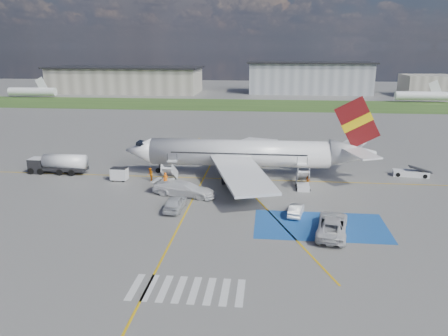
{
  "coord_description": "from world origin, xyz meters",
  "views": [
    {
      "loc": [
        4.26,
        -47.97,
        18.46
      ],
      "look_at": [
        -1.31,
        5.29,
        3.5
      ],
      "focal_mm": 35.0,
      "sensor_mm": 36.0,
      "label": 1
    }
  ],
  "objects": [
    {
      "name": "taxiway_line_main",
      "position": [
        0.0,
        12.0,
        0.01
      ],
      "size": [
        120.0,
        0.2,
        0.01
      ],
      "primitive_type": "cube",
      "color": "gold",
      "rests_on": "ground"
    },
    {
      "name": "airstairs_fwd",
      "position": [
        -9.5,
        8.7,
        0.62
      ],
      "size": [
        1.9,
        5.2,
        3.6
      ],
      "color": "silver",
      "rests_on": "ground"
    },
    {
      "name": "fuel_tanker",
      "position": [
        -27.03,
        12.22,
        1.25
      ],
      "size": [
        8.8,
        2.71,
        2.97
      ],
      "rotation": [
        0.0,
        0.0,
        -0.03
      ],
      "color": "black",
      "rests_on": "ground"
    },
    {
      "name": "crew_fwd",
      "position": [
        -9.59,
        7.76,
        0.96
      ],
      "size": [
        0.8,
        0.64,
        1.92
      ],
      "primitive_type": "imported",
      "rotation": [
        0.0,
        0.0,
        0.28
      ],
      "color": "orange",
      "rests_on": "ground"
    },
    {
      "name": "crew_nose",
      "position": [
        -12.33,
        9.89,
        0.97
      ],
      "size": [
        0.9,
        1.07,
        1.93
      ],
      "primitive_type": "imported",
      "rotation": [
        0.0,
        0.0,
        -1.37
      ],
      "color": "orange",
      "rests_on": "ground"
    },
    {
      "name": "gpu_cart",
      "position": [
        -16.74,
        9.59,
        0.86
      ],
      "size": [
        2.36,
        1.59,
        1.91
      ],
      "rotation": [
        0.0,
        0.0,
        -0.05
      ],
      "color": "silver",
      "rests_on": "ground"
    },
    {
      "name": "airstairs_aft",
      "position": [
        9.0,
        8.7,
        0.62
      ],
      "size": [
        1.9,
        5.2,
        3.6
      ],
      "color": "silver",
      "rests_on": "ground"
    },
    {
      "name": "airliner",
      "position": [
        1.51,
        14.0,
        3.39
      ],
      "size": [
        36.81,
        32.95,
        11.92
      ],
      "color": "silver",
      "rests_on": "ground"
    },
    {
      "name": "crew_aft",
      "position": [
        9.73,
        9.64,
        0.81
      ],
      "size": [
        0.89,
        1.0,
        1.62
      ],
      "primitive_type": "imported",
      "rotation": [
        0.0,
        0.0,
        2.22
      ],
      "color": "orange",
      "rests_on": "ground"
    },
    {
      "name": "ground",
      "position": [
        0.0,
        0.0,
        0.0
      ],
      "size": [
        400.0,
        400.0,
        0.0
      ],
      "primitive_type": "plane",
      "color": "#60605E",
      "rests_on": "ground"
    },
    {
      "name": "van_white_b",
      "position": [
        -6.33,
        4.13,
        1.23
      ],
      "size": [
        6.71,
        3.93,
        2.47
      ],
      "primitive_type": "imported",
      "rotation": [
        0.0,
        0.0,
        1.34
      ],
      "color": "silver",
      "rests_on": "ground"
    },
    {
      "name": "terminal_west",
      "position": [
        -55.0,
        130.0,
        5.0
      ],
      "size": [
        60.0,
        22.0,
        10.0
      ],
      "primitive_type": "cube",
      "color": "gray",
      "rests_on": "ground"
    },
    {
      "name": "car_silver_a",
      "position": [
        -6.39,
        -0.96,
        0.86
      ],
      "size": [
        2.24,
        5.12,
        1.72
      ],
      "primitive_type": "imported",
      "rotation": [
        0.0,
        0.0,
        3.1
      ],
      "color": "#B0B3B7",
      "rests_on": "ground"
    },
    {
      "name": "grass_strip",
      "position": [
        0.0,
        95.0,
        0.01
      ],
      "size": [
        400.0,
        30.0,
        0.01
      ],
      "primitive_type": "cube",
      "color": "#2D4C1E",
      "rests_on": "ground"
    },
    {
      "name": "crosswalk",
      "position": [
        -1.8,
        -18.0,
        0.01
      ],
      "size": [
        9.0,
        4.0,
        0.01
      ],
      "color": "silver",
      "rests_on": "ground"
    },
    {
      "name": "terminal_centre",
      "position": [
        20.0,
        135.0,
        6.0
      ],
      "size": [
        48.0,
        18.0,
        12.0
      ],
      "primitive_type": "cube",
      "color": "gray",
      "rests_on": "ground"
    },
    {
      "name": "taxiway_line_diag",
      "position": [
        0.0,
        12.0,
        0.01
      ],
      "size": [
        20.71,
        56.45,
        0.01
      ],
      "primitive_type": "cube",
      "rotation": [
        0.0,
        0.0,
        0.35
      ],
      "color": "gold",
      "rests_on": "ground"
    },
    {
      "name": "van_white_a",
      "position": [
        10.98,
        -5.66,
        1.17
      ],
      "size": [
        3.96,
        6.66,
        2.34
      ],
      "primitive_type": "imported",
      "rotation": [
        0.0,
        0.0,
        2.96
      ],
      "color": "silver",
      "rests_on": "ground"
    },
    {
      "name": "staging_box",
      "position": [
        10.0,
        -4.0,
        0.01
      ],
      "size": [
        14.0,
        8.0,
        0.01
      ],
      "primitive_type": "cube",
      "color": "#1A4D9C",
      "rests_on": "ground"
    },
    {
      "name": "taxiway_line_cross",
      "position": [
        -5.0,
        -10.0,
        0.01
      ],
      "size": [
        0.2,
        60.0,
        0.01
      ],
      "primitive_type": "cube",
      "color": "gold",
      "rests_on": "ground"
    },
    {
      "name": "car_silver_b",
      "position": [
        7.56,
        -1.24,
        0.66
      ],
      "size": [
        2.16,
        4.22,
        1.33
      ],
      "primitive_type": "imported",
      "rotation": [
        0.0,
        0.0,
        2.95
      ],
      "color": "silver",
      "rests_on": "ground"
    },
    {
      "name": "belt_loader",
      "position": [
        25.26,
        16.2,
        0.4
      ],
      "size": [
        5.47,
        2.53,
        1.59
      ],
      "rotation": [
        0.0,
        0.0,
        -0.13
      ],
      "color": "silver",
      "rests_on": "ground"
    }
  ]
}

